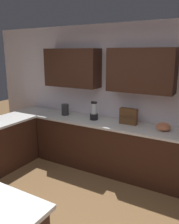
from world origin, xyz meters
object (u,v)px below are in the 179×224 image
at_px(blender, 94,112).
at_px(mixing_bowl, 163,127).
at_px(kettle, 65,110).
at_px(spice_rack, 128,116).

xyz_separation_m(blender, mixing_bowl, (-1.25, 0.00, -0.08)).
relative_size(blender, kettle, 1.52).
relative_size(mixing_bowl, kettle, 1.05).
bearing_deg(blender, kettle, 0.00).
distance_m(spice_rack, kettle, 1.30).
distance_m(mixing_bowl, spice_rack, 0.61).
bearing_deg(mixing_bowl, spice_rack, -4.53).
distance_m(blender, spice_rack, 0.65).
xyz_separation_m(spice_rack, kettle, (1.30, 0.05, -0.03)).
xyz_separation_m(mixing_bowl, spice_rack, (0.60, -0.05, 0.08)).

